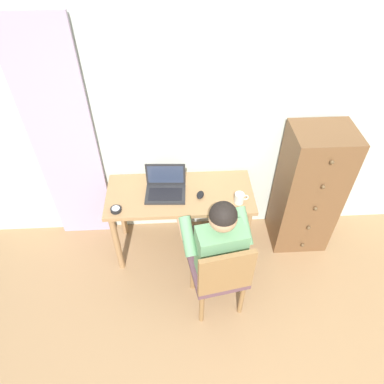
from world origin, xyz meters
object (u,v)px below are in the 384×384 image
Objects in this scene: laptop at (166,187)px; coffee_mug at (240,198)px; desk at (180,202)px; chair at (221,274)px; person_seated at (216,242)px; dresser at (308,191)px; computer_mouse at (200,195)px; desk_clock at (116,210)px.

coffee_mug is (0.62, -0.16, -0.00)m from laptop.
coffee_mug is (0.49, -0.14, 0.17)m from desk.
chair is at bearing -66.43° from desk.
person_seated is at bearing -123.24° from coffee_mug.
person_seated is 3.39× the size of laptop.
dresser reaches higher than desk.
chair is at bearing -63.11° from computer_mouse.
dresser reaches higher than desk_clock.
laptop is 0.46m from desk_clock.
coffee_mug is (-0.68, -0.21, 0.15)m from dresser.
person_seated is at bearing -62.35° from computer_mouse.
person_seated is at bearing 99.03° from chair.
laptop is at bearing 120.79° from chair.
dresser is at bearing 31.85° from person_seated.
dresser reaches higher than laptop.
laptop reaches higher than coffee_mug.
person_seated is (-0.03, 0.18, 0.18)m from chair.
dresser is 12.86× the size of computer_mouse.
coffee_mug is at bearing -15.79° from desk.
desk is 1.06× the size of person_seated.
person_seated is at bearing -148.15° from dresser.
desk is 0.21m from laptop.
computer_mouse is at bearing 10.80° from desk_clock.
laptop reaches higher than computer_mouse.
person_seated reaches higher than desk_clock.
dresser is at bearing 17.36° from coffee_mug.
laptop is (-1.29, -0.05, 0.15)m from dresser.
desk is at bearing 113.57° from chair.
computer_mouse is at bearing -14.17° from laptop.
laptop is 0.64m from coffee_mug.
dresser is at bearing 22.97° from computer_mouse.
dresser is 14.29× the size of desk_clock.
coffee_mug is (0.20, 0.53, 0.30)m from chair.
desk is at bearing 164.21° from coffee_mug.
coffee_mug reaches higher than desk.
coffee_mug is at bearing 56.76° from person_seated.
desk is at bearing 179.63° from computer_mouse.
chair is 2.49× the size of laptop.
computer_mouse is (-0.12, 0.62, 0.27)m from chair.
chair is (-0.88, -0.74, -0.15)m from dresser.
person_seated is 0.85m from desk_clock.
dresser is 1.08× the size of person_seated.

